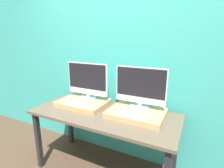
{
  "coord_description": "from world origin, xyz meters",
  "views": [
    {
      "loc": [
        0.86,
        -1.17,
        1.52
      ],
      "look_at": [
        0.0,
        0.54,
        1.02
      ],
      "focal_mm": 28.0,
      "sensor_mm": 36.0,
      "label": 1
    }
  ],
  "objects_px": {
    "monitor_left": "(87,80)",
    "keyboard_left": "(75,104)",
    "monitor_right": "(140,87)",
    "keyboard_right": "(131,115)"
  },
  "relations": [
    {
      "from": "monitor_left",
      "to": "monitor_right",
      "type": "distance_m",
      "value": 0.67
    },
    {
      "from": "monitor_right",
      "to": "keyboard_left",
      "type": "bearing_deg",
      "value": -159.64
    },
    {
      "from": "monitor_left",
      "to": "monitor_right",
      "type": "relative_size",
      "value": 1.0
    },
    {
      "from": "monitor_right",
      "to": "keyboard_right",
      "type": "xyz_separation_m",
      "value": [
        -0.0,
        -0.25,
        -0.22
      ]
    },
    {
      "from": "monitor_left",
      "to": "keyboard_left",
      "type": "xyz_separation_m",
      "value": [
        0.0,
        -0.25,
        -0.22
      ]
    },
    {
      "from": "keyboard_left",
      "to": "monitor_right",
      "type": "distance_m",
      "value": 0.75
    },
    {
      "from": "keyboard_left",
      "to": "monitor_right",
      "type": "xyz_separation_m",
      "value": [
        0.67,
        0.25,
        0.22
      ]
    },
    {
      "from": "keyboard_right",
      "to": "monitor_right",
      "type": "bearing_deg",
      "value": 90.0
    },
    {
      "from": "keyboard_left",
      "to": "monitor_right",
      "type": "relative_size",
      "value": 0.53
    },
    {
      "from": "keyboard_left",
      "to": "monitor_left",
      "type": "bearing_deg",
      "value": 90.0
    }
  ]
}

